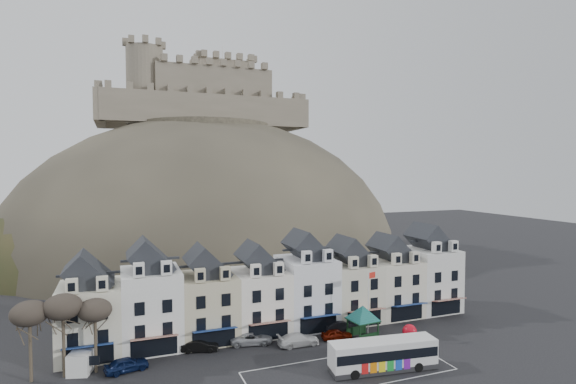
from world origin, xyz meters
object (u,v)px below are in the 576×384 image
object	(u,v)px
white_van	(85,358)
car_charcoal	(341,326)
car_silver	(251,338)
car_maroon	(337,334)
bus_shelter	(363,313)
car_navy	(127,364)
car_white	(298,339)
red_buoy	(410,333)
bus	(383,354)
car_black	(200,345)
flagpole	(369,300)

from	to	relation	value
white_van	car_charcoal	world-z (taller)	white_van
car_silver	car_maroon	bearing A→B (deg)	-92.46
bus_shelter	car_navy	bearing A→B (deg)	172.46
bus_shelter	car_white	xyz separation A→B (m)	(-8.41, 0.80, -2.53)
bus_shelter	red_buoy	xyz separation A→B (m)	(4.86, -3.04, -2.16)
bus_shelter	white_van	xyz separation A→B (m)	(-32.19, 3.30, -2.15)
bus	car_black	bearing A→B (deg)	152.60
bus	car_black	size ratio (longest dim) A/B	2.75
car_navy	car_silver	bearing A→B (deg)	-93.34
bus_shelter	car_black	world-z (taller)	bus_shelter
white_van	car_white	size ratio (longest dim) A/B	1.03
flagpole	white_van	distance (m)	33.35
red_buoy	car_maroon	size ratio (longest dim) A/B	0.56
white_van	car_navy	size ratio (longest dim) A/B	1.18
flagpole	car_silver	size ratio (longest dim) A/B	1.69
car_maroon	car_navy	bearing A→B (deg)	100.45
bus	car_silver	distance (m)	16.27
bus_shelter	red_buoy	world-z (taller)	bus_shelter
red_buoy	car_black	distance (m)	25.53
red_buoy	car_navy	xyz separation A→B (m)	(-32.87, 3.84, -0.35)
white_van	car_maroon	world-z (taller)	white_van
car_navy	bus	bearing A→B (deg)	-123.46
car_black	car_maroon	bearing A→B (deg)	-84.29
white_van	red_buoy	bearing A→B (deg)	5.48
red_buoy	car_black	bearing A→B (deg)	165.63
bus	red_buoy	distance (m)	9.30
car_navy	car_black	bearing A→B (deg)	-86.12
bus_shelter	bus	bearing A→B (deg)	-112.53
bus	car_silver	bearing A→B (deg)	139.98
bus	car_silver	xyz separation A→B (m)	(-11.05, 11.89, -1.08)
car_white	bus_shelter	bearing A→B (deg)	-94.32
red_buoy	car_navy	distance (m)	33.10
bus	car_white	xyz separation A→B (m)	(-5.85, 9.39, -1.06)
bus_shelter	car_silver	bearing A→B (deg)	160.48
bus	car_charcoal	xyz separation A→B (m)	(1.19, 11.89, -1.08)
bus_shelter	car_maroon	bearing A→B (deg)	160.16
car_silver	car_maroon	xyz separation A→B (m)	(10.40, -2.50, -0.06)
bus_shelter	car_black	distance (m)	20.31
bus	red_buoy	world-z (taller)	bus
car_white	white_van	bearing A→B (deg)	85.09
bus_shelter	car_charcoal	world-z (taller)	bus_shelter
white_van	car_maroon	size ratio (longest dim) A/B	1.37
white_van	car_charcoal	xyz separation A→B (m)	(30.82, 0.00, -0.41)
white_van	car_silver	size ratio (longest dim) A/B	1.04
flagpole	car_charcoal	xyz separation A→B (m)	(-2.13, 3.50, -4.21)
car_maroon	car_black	bearing A→B (deg)	91.92
car_white	car_charcoal	size ratio (longest dim) A/B	1.18
car_silver	car_navy	bearing A→B (deg)	110.91
bus_shelter	car_black	bearing A→B (deg)	164.67
bus_shelter	car_silver	xyz separation A→B (m)	(-13.61, 3.30, -2.55)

